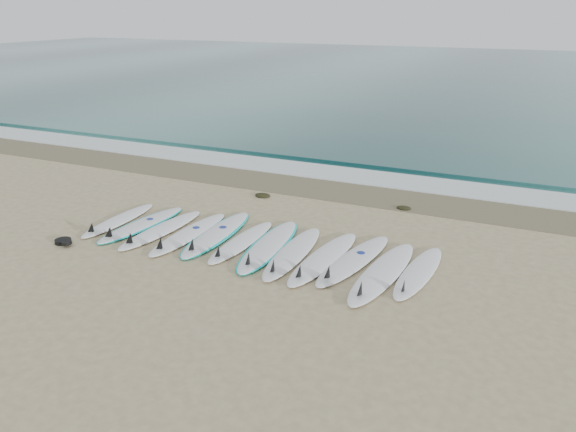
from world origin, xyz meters
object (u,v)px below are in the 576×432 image
at_px(surfboard_0, 117,221).
at_px(surfboard_11, 418,273).
at_px(surfboard_6, 268,246).
at_px(leash_coil, 64,242).

height_order(surfboard_0, surfboard_11, surfboard_11).
bearing_deg(surfboard_0, surfboard_6, 1.21).
relative_size(surfboard_11, leash_coil, 5.32).
bearing_deg(surfboard_6, leash_coil, -163.56).
relative_size(surfboard_0, surfboard_11, 0.95).
xyz_separation_m(surfboard_0, leash_coil, (-0.18, -1.37, -0.00)).
bearing_deg(leash_coil, surfboard_6, 21.42).
distance_m(surfboard_0, surfboard_6, 3.65).
distance_m(surfboard_6, surfboard_11, 2.94).
bearing_deg(surfboard_0, leash_coil, -98.43).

